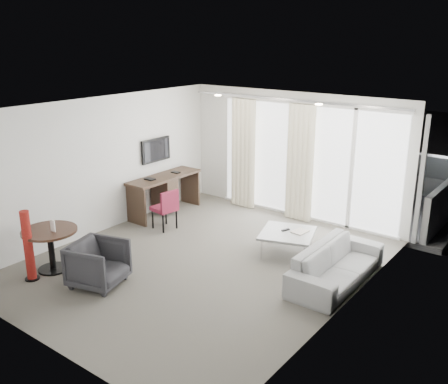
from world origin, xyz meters
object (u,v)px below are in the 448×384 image
Objects in this scene: coffee_table at (287,243)px; desk_chair at (164,209)px; tub_armchair at (98,264)px; rattan_chair_a at (371,185)px; red_lamp at (28,246)px; rattan_chair_b at (391,184)px; desk at (165,195)px; round_table at (51,250)px; sofa at (337,265)px.

desk_chair is at bearing -170.47° from coffee_table.
coffee_table is (1.72, 2.74, -0.15)m from tub_armchair.
desk_chair is 1.03× the size of rattan_chair_a.
red_lamp is 1.26× the size of rattan_chair_b.
desk_chair is (0.61, -0.66, -0.01)m from desk.
tub_armchair is at bearing -122.12° from coffee_table.
desk is 2.23× the size of rattan_chair_a.
tub_armchair is 6.88m from rattan_chair_b.
desk_chair is 2.45m from round_table.
red_lamp reaches higher than desk_chair.
rattan_chair_b is at bearing 23.11° from rattan_chair_a.
round_table is 1.11× the size of rattan_chair_a.
tub_armchair is (0.99, 0.53, -0.22)m from red_lamp.
round_table is 0.46m from red_lamp.
red_lamp reaches higher than desk.
tub_armchair reaches higher than coffee_table.
coffee_table is (3.16, -0.23, -0.21)m from desk.
desk is at bearing -131.45° from rattan_chair_a.
tub_armchair is (1.01, 0.13, -0.00)m from round_table.
desk is at bearing 175.84° from coffee_table.
rattan_chair_b reaches higher than coffee_table.
rattan_chair_a is (-1.06, 4.07, 0.11)m from sofa.
rattan_chair_a reaches higher than round_table.
rattan_chair_a is (0.08, 3.62, 0.19)m from coffee_table.
rattan_chair_b reaches higher than rattan_chair_a.
desk is at bearing 141.25° from desk_chair.
red_lamp is at bearing -99.97° from rattan_chair_b.
desk_chair reaches higher than round_table.
sofa is 2.20× the size of rattan_chair_b.
coffee_table is 1.13× the size of rattan_chair_a.
desk is 2.30× the size of tub_armchair.
coffee_table is 0.45× the size of sofa.
desk_chair is 0.92× the size of coffee_table.
tub_armchair is at bearing 128.65° from sofa.
sofa is (3.87, 2.41, -0.06)m from round_table.
desk reaches higher than sofa.
rattan_chair_b is (3.02, 4.20, 0.04)m from desk_chair.
desk reaches higher than coffee_table.
desk_chair is at bearing 85.55° from round_table.
red_lamp is 1.28× the size of coffee_table.
sofa is (1.14, -0.45, 0.09)m from coffee_table.
rattan_chair_a is at bearing 14.63° from sofa.
sofa is (3.85, 2.82, -0.28)m from red_lamp.
coffee_table is 3.81m from rattan_chair_b.
rattan_chair_a is (3.23, 3.39, -0.02)m from desk.
rattan_chair_b is at bearing 65.61° from red_lamp.
coffee_table is at bearing 50.30° from red_lamp.
desk_chair reaches higher than sofa.
sofa reaches higher than coffee_table.
sofa is at bearing -67.23° from tub_armchair.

